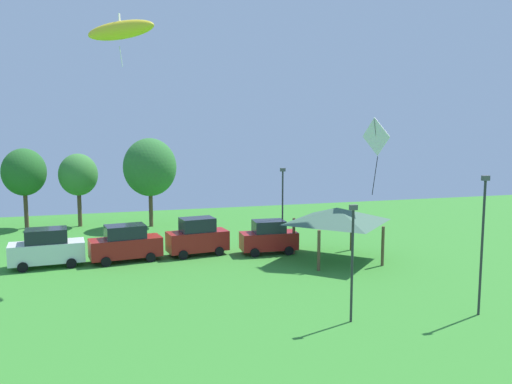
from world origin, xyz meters
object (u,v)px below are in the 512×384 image
at_px(kite_flying_5, 376,139).
at_px(treeline_tree_3, 78,175).
at_px(light_post_2, 482,238).
at_px(treeline_tree_2, 24,172).
at_px(parked_car_leftmost, 47,248).
at_px(parked_car_rightmost_in_row, 269,237).
at_px(kite_flying_2, 120,30).
at_px(treeline_tree_4, 150,167).
at_px(light_post_1, 283,205).
at_px(park_pavilion, 337,215).
at_px(parked_car_third_from_left, 197,237).
at_px(light_post_0, 352,256).
at_px(parked_car_second_from_left, 126,243).

xyz_separation_m(kite_flying_5, treeline_tree_3, (-20.40, 16.78, -3.51)).
distance_m(light_post_2, treeline_tree_2, 38.11).
bearing_deg(parked_car_leftmost, parked_car_rightmost_in_row, -6.14).
xyz_separation_m(kite_flying_5, light_post_2, (-1.07, -12.60, -4.36)).
xyz_separation_m(kite_flying_2, treeline_tree_2, (-7.87, 16.25, -9.88)).
distance_m(treeline_tree_2, treeline_tree_3, 4.54).
bearing_deg(kite_flying_2, treeline_tree_4, 78.64).
xyz_separation_m(parked_car_rightmost_in_row, light_post_2, (6.04, -14.79, 2.63)).
height_order(parked_car_rightmost_in_row, light_post_2, light_post_2).
height_order(parked_car_leftmost, light_post_1, light_post_1).
relative_size(light_post_2, treeline_tree_3, 1.04).
height_order(kite_flying_5, park_pavilion, kite_flying_5).
xyz_separation_m(parked_car_third_from_left, park_pavilion, (8.85, -4.00, 1.79)).
bearing_deg(kite_flying_2, kite_flying_5, -2.86).
xyz_separation_m(kite_flying_2, kite_flying_5, (17.05, -0.85, -6.69)).
distance_m(parked_car_rightmost_in_row, light_post_0, 14.06).
relative_size(parked_car_leftmost, park_pavilion, 0.81).
relative_size(kite_flying_2, kite_flying_5, 0.83).
distance_m(parked_car_leftmost, treeline_tree_2, 15.09).
distance_m(parked_car_third_from_left, light_post_0, 15.73).
xyz_separation_m(light_post_0, light_post_2, (6.39, -0.88, 0.64)).
bearing_deg(light_post_2, light_post_1, 107.89).
height_order(kite_flying_2, parked_car_second_from_left, kite_flying_2).
height_order(parked_car_second_from_left, parked_car_third_from_left, parked_car_third_from_left).
distance_m(light_post_0, treeline_tree_3, 31.34).
relative_size(parked_car_rightmost_in_row, light_post_2, 0.60).
distance_m(park_pavilion, light_post_2, 12.01).
bearing_deg(treeline_tree_3, treeline_tree_2, 175.99).
bearing_deg(parked_car_leftmost, kite_flying_5, -11.08).
bearing_deg(treeline_tree_4, kite_flying_5, -46.43).
height_order(parked_car_third_from_left, parked_car_rightmost_in_row, parked_car_third_from_left).
xyz_separation_m(kite_flying_2, parked_car_third_from_left, (4.98, 2.34, -13.58)).
xyz_separation_m(parked_car_second_from_left, light_post_2, (15.97, -15.39, 2.60)).
relative_size(parked_car_leftmost, parked_car_rightmost_in_row, 1.17).
bearing_deg(treeline_tree_2, light_post_2, -51.24).
distance_m(parked_car_leftmost, light_post_2, 26.11).
bearing_deg(treeline_tree_3, light_post_2, -56.67).
bearing_deg(light_post_0, treeline_tree_2, 121.20).
relative_size(parked_car_rightmost_in_row, light_post_0, 0.73).
bearing_deg(treeline_tree_4, parked_car_rightmost_in_row, -60.86).
xyz_separation_m(park_pavilion, light_post_2, (2.15, -11.80, 0.73)).
relative_size(light_post_1, treeline_tree_2, 0.86).
bearing_deg(treeline_tree_4, parked_car_second_from_left, -103.06).
relative_size(kite_flying_2, treeline_tree_4, 0.57).
xyz_separation_m(light_post_1, light_post_2, (4.89, -15.15, 0.37)).
bearing_deg(parked_car_third_from_left, kite_flying_2, -162.38).
relative_size(parked_car_third_from_left, light_post_0, 0.79).
height_order(parked_car_second_from_left, treeline_tree_2, treeline_tree_2).
xyz_separation_m(park_pavilion, treeline_tree_4, (-11.00, 15.76, 2.27)).
height_order(treeline_tree_2, treeline_tree_3, treeline_tree_2).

